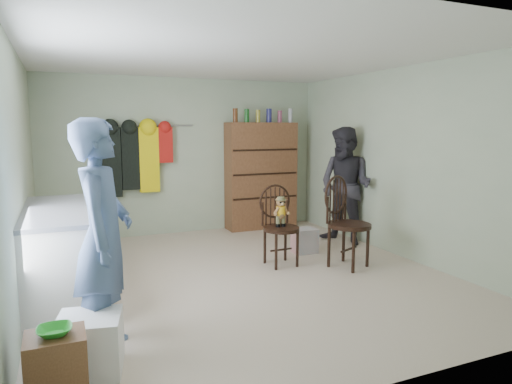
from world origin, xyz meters
name	(u,v)px	position (x,y,z in m)	size (l,w,h in m)	color
ground_plane	(243,276)	(0.00, 0.00, 0.00)	(5.00, 5.00, 0.00)	beige
room_walls	(227,139)	(0.00, 0.53, 1.58)	(5.00, 5.00, 5.00)	#B4C2A2
counter	(59,255)	(-1.95, 0.00, 0.47)	(0.64, 1.86, 0.94)	silver
stool	(57,373)	(-1.98, -1.94, 0.25)	(0.35, 0.30, 0.49)	brown
bowl	(54,331)	(-1.98, -1.94, 0.52)	(0.20, 0.20, 0.05)	green
plastic_tub	(90,344)	(-1.77, -1.53, 0.20)	(0.43, 0.41, 0.41)	white
chair_front	(279,220)	(0.59, 0.26, 0.57)	(0.46, 0.46, 1.00)	black
chair_far	(345,218)	(1.30, -0.13, 0.61)	(0.66, 0.66, 1.13)	black
striped_bag	(305,241)	(1.16, 0.60, 0.17)	(0.32, 0.25, 0.34)	#E57872
person_left	(103,237)	(-1.62, -1.22, 0.89)	(0.65, 0.43, 1.79)	#4D638E
person_right	(345,186)	(1.96, 0.82, 0.86)	(0.84, 0.65, 1.73)	#2D2B33
dresser	(261,175)	(1.25, 2.30, 0.91)	(1.20, 0.39, 2.03)	brown
coat_rack	(135,158)	(-0.83, 2.38, 1.25)	(1.42, 0.12, 1.09)	#99999E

